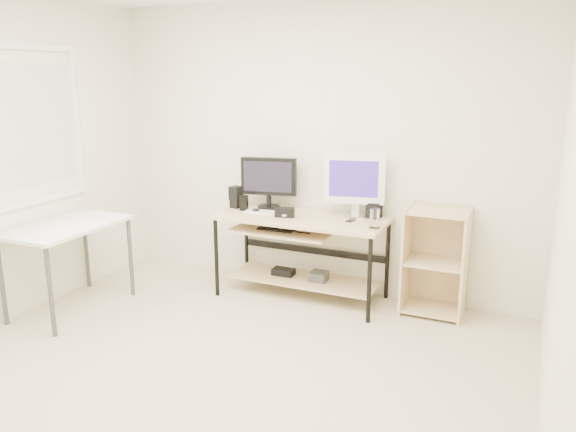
# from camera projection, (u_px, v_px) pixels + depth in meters

# --- Properties ---
(room) EXTENTS (4.01, 4.01, 2.62)m
(room) POSITION_uv_depth(u_px,v_px,m) (178.00, 183.00, 3.41)
(room) COLOR beige
(room) RESTS_ON ground
(desk) EXTENTS (1.50, 0.65, 0.75)m
(desk) POSITION_uv_depth(u_px,v_px,m) (299.00, 239.00, 4.98)
(desk) COLOR #D8BB89
(desk) RESTS_ON ground
(side_table) EXTENTS (0.60, 1.00, 0.75)m
(side_table) POSITION_uv_depth(u_px,v_px,m) (67.00, 234.00, 4.67)
(side_table) COLOR white
(side_table) RESTS_ON ground
(shelf_unit) EXTENTS (0.50, 0.40, 0.90)m
(shelf_unit) POSITION_uv_depth(u_px,v_px,m) (436.00, 260.00, 4.68)
(shelf_unit) COLOR beige
(shelf_unit) RESTS_ON ground
(black_monitor) EXTENTS (0.52, 0.21, 0.47)m
(black_monitor) POSITION_uv_depth(u_px,v_px,m) (269.00, 180.00, 5.15)
(black_monitor) COLOR black
(black_monitor) RESTS_ON desk
(white_imac) EXTENTS (0.52, 0.17, 0.56)m
(white_imac) POSITION_uv_depth(u_px,v_px,m) (354.00, 180.00, 4.82)
(white_imac) COLOR silver
(white_imac) RESTS_ON desk
(keyboard) EXTENTS (0.45, 0.15, 0.02)m
(keyboard) POSITION_uv_depth(u_px,v_px,m) (269.00, 212.00, 5.03)
(keyboard) COLOR white
(keyboard) RESTS_ON desk
(mouse) EXTENTS (0.11, 0.14, 0.04)m
(mouse) POSITION_uv_depth(u_px,v_px,m) (285.00, 214.00, 4.91)
(mouse) COLOR #BBBBC0
(mouse) RESTS_ON desk
(center_speaker) EXTENTS (0.18, 0.11, 0.08)m
(center_speaker) POSITION_uv_depth(u_px,v_px,m) (285.00, 212.00, 4.89)
(center_speaker) COLOR black
(center_speaker) RESTS_ON desk
(speaker_left) EXTENTS (0.12, 0.12, 0.20)m
(speaker_left) POSITION_uv_depth(u_px,v_px,m) (236.00, 197.00, 5.22)
(speaker_left) COLOR black
(speaker_left) RESTS_ON desk
(speaker_right) EXTENTS (0.13, 0.13, 0.13)m
(speaker_right) POSITION_uv_depth(u_px,v_px,m) (374.00, 210.00, 4.86)
(speaker_right) COLOR black
(speaker_right) RESTS_ON desk
(audio_controller) EXTENTS (0.08, 0.05, 0.14)m
(audio_controller) POSITION_uv_depth(u_px,v_px,m) (244.00, 203.00, 5.11)
(audio_controller) COLOR black
(audio_controller) RESTS_ON desk
(volume_puck) EXTENTS (0.08, 0.08, 0.03)m
(volume_puck) POSITION_uv_depth(u_px,v_px,m) (256.00, 211.00, 5.06)
(volume_puck) COLOR black
(volume_puck) RESTS_ON desk
(smartphone) EXTENTS (0.07, 0.11, 0.01)m
(smartphone) POSITION_uv_depth(u_px,v_px,m) (351.00, 221.00, 4.76)
(smartphone) COLOR black
(smartphone) RESTS_ON desk
(coaster) EXTENTS (0.12, 0.12, 0.01)m
(coaster) POSITION_uv_depth(u_px,v_px,m) (374.00, 228.00, 4.53)
(coaster) COLOR olive
(coaster) RESTS_ON desk
(drinking_glass) EXTENTS (0.09, 0.09, 0.16)m
(drinking_glass) POSITION_uv_depth(u_px,v_px,m) (375.00, 218.00, 4.51)
(drinking_glass) COLOR white
(drinking_glass) RESTS_ON coaster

